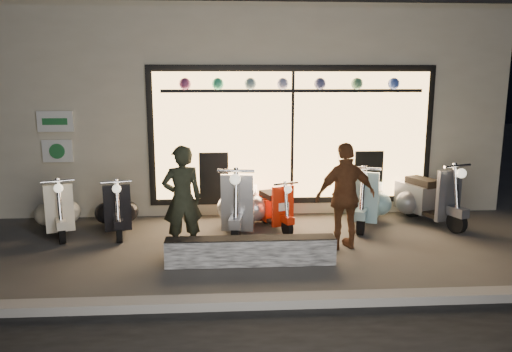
{
  "coord_description": "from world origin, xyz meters",
  "views": [
    {
      "loc": [
        -0.49,
        -7.45,
        2.67
      ],
      "look_at": [
        0.02,
        0.6,
        1.05
      ],
      "focal_mm": 35.0,
      "sensor_mm": 36.0,
      "label": 1
    }
  ],
  "objects": [
    {
      "name": "shop_building",
      "position": [
        0.0,
        4.98,
        2.1
      ],
      "size": [
        10.2,
        6.23,
        4.2
      ],
      "color": "beige",
      "rests_on": "ground"
    },
    {
      "name": "scooter_red",
      "position": [
        0.34,
        1.21,
        0.35
      ],
      "size": [
        0.67,
        1.22,
        0.88
      ],
      "rotation": [
        0.0,
        0.0,
        0.35
      ],
      "color": "black",
      "rests_on": "ground"
    },
    {
      "name": "scooter_grey",
      "position": [
        3.21,
        1.37,
        0.46
      ],
      "size": [
        0.87,
        1.58,
        1.14
      ],
      "rotation": [
        0.0,
        0.0,
        0.36
      ],
      "color": "black",
      "rests_on": "ground"
    },
    {
      "name": "scooter_blue",
      "position": [
        2.13,
        1.34,
        0.45
      ],
      "size": [
        0.89,
        1.54,
        1.12
      ],
      "rotation": [
        0.0,
        0.0,
        -0.4
      ],
      "color": "black",
      "rests_on": "ground"
    },
    {
      "name": "kerb",
      "position": [
        0.0,
        -2.0,
        0.06
      ],
      "size": [
        40.0,
        0.25,
        0.12
      ],
      "primitive_type": "cube",
      "color": "slate",
      "rests_on": "ground"
    },
    {
      "name": "scooter_cream",
      "position": [
        -3.4,
        1.12,
        0.4
      ],
      "size": [
        0.78,
        1.38,
        1.0
      ],
      "rotation": [
        0.0,
        0.0,
        0.37
      ],
      "color": "black",
      "rests_on": "ground"
    },
    {
      "name": "woman",
      "position": [
        1.38,
        -0.03,
        0.84
      ],
      "size": [
        1.04,
        0.59,
        1.68
      ],
      "primitive_type": "imported",
      "rotation": [
        0.0,
        0.0,
        3.34
      ],
      "color": "brown",
      "rests_on": "ground"
    },
    {
      "name": "scooter_silver",
      "position": [
        -0.21,
        1.02,
        0.47
      ],
      "size": [
        0.67,
        1.65,
        1.18
      ],
      "rotation": [
        0.0,
        0.0,
        -0.14
      ],
      "color": "black",
      "rests_on": "ground"
    },
    {
      "name": "ground",
      "position": [
        0.0,
        0.0,
        0.0
      ],
      "size": [
        40.0,
        40.0,
        0.0
      ],
      "primitive_type": "plane",
      "color": "#383533",
      "rests_on": "ground"
    },
    {
      "name": "man",
      "position": [
        -1.14,
        -0.04,
        0.83
      ],
      "size": [
        0.68,
        0.53,
        1.66
      ],
      "primitive_type": "imported",
      "rotation": [
        0.0,
        0.0,
        3.39
      ],
      "color": "black",
      "rests_on": "ground"
    },
    {
      "name": "graffiti_barrier",
      "position": [
        -0.14,
        -0.65,
        0.2
      ],
      "size": [
        2.43,
        0.28,
        0.4
      ],
      "primitive_type": "cube",
      "color": "black",
      "rests_on": "ground"
    },
    {
      "name": "scooter_black",
      "position": [
        -2.39,
        1.14,
        0.39
      ],
      "size": [
        0.65,
        1.37,
        0.97
      ],
      "rotation": [
        0.0,
        0.0,
        0.24
      ],
      "color": "black",
      "rests_on": "ground"
    }
  ]
}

